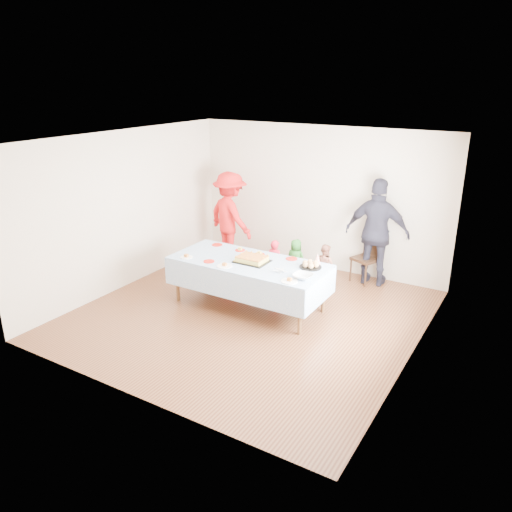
{
  "coord_description": "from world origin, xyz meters",
  "views": [
    {
      "loc": [
        3.72,
        -5.99,
        3.53
      ],
      "look_at": [
        -0.06,
        0.3,
        0.87
      ],
      "focal_mm": 35.0,
      "sensor_mm": 36.0,
      "label": 1
    }
  ],
  "objects_px": {
    "party_table": "(249,264)",
    "birthday_cake": "(252,259)",
    "dining_chair": "(369,253)",
    "adult_left": "(230,217)"
  },
  "relations": [
    {
      "from": "party_table",
      "to": "birthday_cake",
      "type": "distance_m",
      "value": 0.12
    },
    {
      "from": "party_table",
      "to": "dining_chair",
      "type": "relative_size",
      "value": 2.65
    },
    {
      "from": "birthday_cake",
      "to": "party_table",
      "type": "bearing_deg",
      "value": -176.23
    },
    {
      "from": "birthday_cake",
      "to": "dining_chair",
      "type": "relative_size",
      "value": 0.55
    },
    {
      "from": "adult_left",
      "to": "party_table",
      "type": "bearing_deg",
      "value": 150.91
    },
    {
      "from": "adult_left",
      "to": "birthday_cake",
      "type": "bearing_deg",
      "value": 152.11
    },
    {
      "from": "party_table",
      "to": "dining_chair",
      "type": "distance_m",
      "value": 2.41
    },
    {
      "from": "dining_chair",
      "to": "adult_left",
      "type": "distance_m",
      "value": 2.8
    },
    {
      "from": "dining_chair",
      "to": "adult_left",
      "type": "relative_size",
      "value": 0.53
    },
    {
      "from": "birthday_cake",
      "to": "dining_chair",
      "type": "distance_m",
      "value": 2.38
    }
  ]
}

